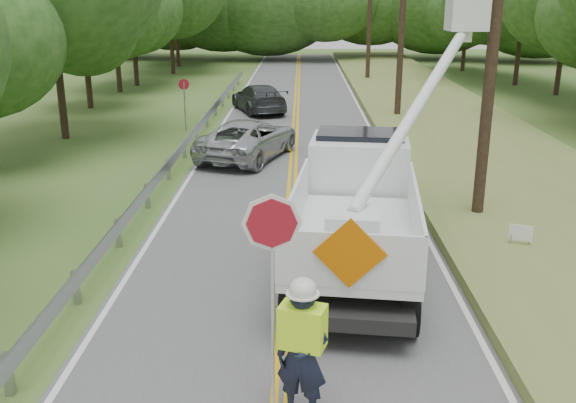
{
  "coord_description": "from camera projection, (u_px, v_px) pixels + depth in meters",
  "views": [
    {
      "loc": [
        0.28,
        -7.21,
        5.73
      ],
      "look_at": [
        0.0,
        6.0,
        1.5
      ],
      "focal_mm": 39.7,
      "sensor_mm": 36.0,
      "label": 1
    }
  ],
  "objects": [
    {
      "name": "treeline_horizon",
      "position": [
        298.0,
        1.0,
        60.54
      ],
      "size": [
        56.01,
        14.1,
        10.36
      ],
      "color": "#1E4613",
      "rests_on": "ground"
    },
    {
      "name": "tall_grass_verge",
      "position": [
        500.0,
        169.0,
        21.76
      ],
      "size": [
        7.0,
        96.0,
        0.3
      ],
      "primitive_type": "cube",
      "color": "olive",
      "rests_on": "ground"
    },
    {
      "name": "flagger",
      "position": [
        302.0,
        346.0,
        8.72
      ],
      "size": [
        1.24,
        0.68,
        3.29
      ],
      "color": "#191E33",
      "rests_on": "road"
    },
    {
      "name": "yard_sign",
      "position": [
        521.0,
        234.0,
        14.65
      ],
      "size": [
        0.5,
        0.22,
        0.76
      ],
      "color": "white",
      "rests_on": "ground"
    },
    {
      "name": "suv_darkgrey",
      "position": [
        259.0,
        98.0,
        33.33
      ],
      "size": [
        3.52,
        5.27,
        1.42
      ],
      "primitive_type": "imported",
      "rotation": [
        0.0,
        0.0,
        3.48
      ],
      "color": "#3A3E43",
      "rests_on": "road"
    },
    {
      "name": "road",
      "position": [
        293.0,
        172.0,
        21.95
      ],
      "size": [
        7.2,
        96.0,
        0.03
      ],
      "color": "#555558",
      "rests_on": "ground"
    },
    {
      "name": "utility_poles",
      "position": [
        432.0,
        11.0,
        23.11
      ],
      "size": [
        1.6,
        43.3,
        10.0
      ],
      "color": "black",
      "rests_on": "ground"
    },
    {
      "name": "stop_sign_permanent",
      "position": [
        184.0,
        97.0,
        28.17
      ],
      "size": [
        0.47,
        0.22,
        2.36
      ],
      "color": "#919398",
      "rests_on": "ground"
    },
    {
      "name": "bucket_truck",
      "position": [
        366.0,
        185.0,
        14.69
      ],
      "size": [
        4.9,
        7.49,
        7.05
      ],
      "color": "black",
      "rests_on": "road"
    },
    {
      "name": "suv_silver",
      "position": [
        248.0,
        139.0,
        23.65
      ],
      "size": [
        3.96,
        5.73,
        1.45
      ],
      "primitive_type": "imported",
      "rotation": [
        0.0,
        0.0,
        2.82
      ],
      "color": "#AEB2B6",
      "rests_on": "road"
    },
    {
      "name": "guardrail",
      "position": [
        181.0,
        150.0,
        22.72
      ],
      "size": [
        0.18,
        48.0,
        0.77
      ],
      "color": "#919398",
      "rests_on": "ground"
    }
  ]
}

